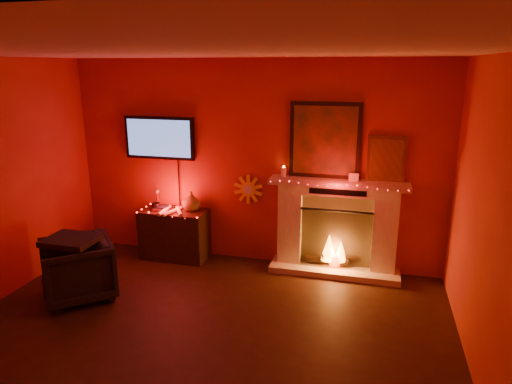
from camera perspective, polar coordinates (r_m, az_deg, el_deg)
room at (r=3.77m, az=-10.55°, el=-4.09°), size 5.00×5.00×5.00m
fireplace at (r=5.91m, az=9.99°, el=-3.24°), size 1.72×0.40×2.18m
tv at (r=6.41m, az=-11.96°, el=6.61°), size 1.00×0.07×1.24m
sunburst_clock at (r=6.12m, az=-0.98°, el=0.33°), size 0.40×0.03×0.40m
console_table at (r=6.44m, az=-10.05°, el=-4.88°), size 0.91×0.54×0.96m
armchair at (r=5.67m, az=-21.42°, el=-9.01°), size 1.07×1.07×0.70m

